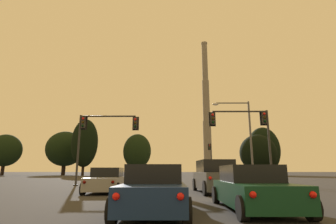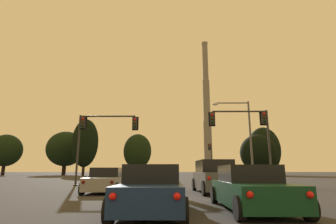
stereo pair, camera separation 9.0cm
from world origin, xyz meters
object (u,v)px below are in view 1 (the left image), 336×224
at_px(traffic_light_overhead_left, 99,131).
at_px(street_lamp, 244,131).
at_px(sedan_left_lane_front, 107,181).
at_px(sedan_right_lane_second, 252,189).
at_px(suv_right_lane_front, 215,177).
at_px(traffic_light_far_right, 211,155).
at_px(traffic_light_overhead_right, 249,128).
at_px(sedan_center_lane_second, 154,190).
at_px(smokestack, 207,119).

xyz_separation_m(traffic_light_overhead_left, street_lamp, (13.93, 3.44, 0.48)).
distance_m(sedan_left_lane_front, street_lamp, 16.07).
bearing_deg(sedan_right_lane_second, street_lamp, 74.18).
distance_m(suv_right_lane_front, traffic_light_far_right, 38.21).
height_order(sedan_left_lane_front, street_lamp, street_lamp).
bearing_deg(street_lamp, traffic_light_overhead_left, -166.14).
height_order(traffic_light_overhead_right, street_lamp, street_lamp).
height_order(traffic_light_overhead_left, traffic_light_far_right, traffic_light_far_right).
distance_m(suv_right_lane_front, street_lamp, 12.64).
height_order(sedan_left_lane_front, traffic_light_overhead_right, traffic_light_overhead_right).
xyz_separation_m(sedan_left_lane_front, suv_right_lane_front, (6.41, -0.38, 0.23)).
bearing_deg(sedan_center_lane_second, sedan_left_lane_front, 113.21).
bearing_deg(sedan_center_lane_second, suv_right_lane_front, 66.81).
relative_size(suv_right_lane_front, traffic_light_overhead_left, 0.81).
bearing_deg(suv_right_lane_front, sedan_left_lane_front, 174.03).
relative_size(sedan_left_lane_front, suv_right_lane_front, 0.96).
bearing_deg(sedan_right_lane_second, suv_right_lane_front, 90.11).
relative_size(traffic_light_far_right, traffic_light_overhead_right, 1.06).
distance_m(traffic_light_overhead_right, smokestack, 96.43).
bearing_deg(traffic_light_far_right, sedan_left_lane_front, -107.89).
bearing_deg(street_lamp, traffic_light_far_right, 88.58).
height_order(sedan_left_lane_front, sedan_right_lane_second, same).
height_order(sedan_right_lane_second, street_lamp, street_lamp).
bearing_deg(traffic_light_far_right, sedan_right_lane_second, -97.15).
height_order(traffic_light_far_right, traffic_light_overhead_right, traffic_light_far_right).
xyz_separation_m(sedan_center_lane_second, street_lamp, (8.10, 18.09, 4.53)).
distance_m(sedan_right_lane_second, street_lamp, 18.85).
bearing_deg(traffic_light_overhead_right, sedan_right_lane_second, -107.23).
bearing_deg(traffic_light_far_right, sedan_center_lane_second, -101.04).
height_order(traffic_light_overhead_right, smokestack, smokestack).
bearing_deg(street_lamp, sedan_left_lane_front, -137.48).
xyz_separation_m(suv_right_lane_front, traffic_light_far_right, (5.62, 37.64, 3.46)).
bearing_deg(traffic_light_far_right, traffic_light_overhead_left, -115.73).
xyz_separation_m(sedan_center_lane_second, sedan_right_lane_second, (3.19, 0.46, 0.00)).
relative_size(traffic_light_far_right, street_lamp, 0.80).
relative_size(sedan_right_lane_second, smokestack, 0.08).
relative_size(sedan_right_lane_second, traffic_light_overhead_left, 0.76).
xyz_separation_m(sedan_left_lane_front, traffic_light_overhead_right, (10.48, 5.81, 4.15)).
distance_m(suv_right_lane_front, sedan_right_lane_second, 6.83).
bearing_deg(suv_right_lane_front, sedan_right_lane_second, -92.28).
relative_size(traffic_light_overhead_left, street_lamp, 0.74).
bearing_deg(traffic_light_overhead_right, suv_right_lane_front, -123.38).
bearing_deg(sedan_left_lane_front, sedan_center_lane_second, -69.70).
distance_m(traffic_light_overhead_left, street_lamp, 14.35).
distance_m(street_lamp, smokestack, 91.78).
bearing_deg(traffic_light_overhead_left, sedan_right_lane_second, -57.59).
distance_m(sedan_right_lane_second, traffic_light_far_right, 44.96).
height_order(traffic_light_overhead_left, smokestack, smokestack).
relative_size(sedan_center_lane_second, traffic_light_overhead_left, 0.76).
xyz_separation_m(sedan_right_lane_second, traffic_light_far_right, (5.58, 44.46, 3.69)).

